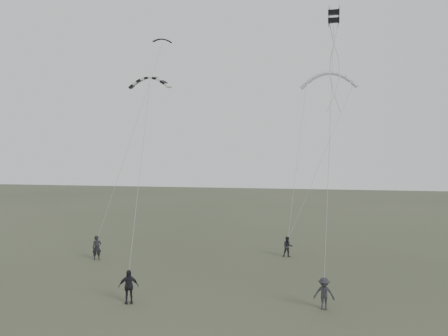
% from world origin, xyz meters
% --- Properties ---
extents(ground, '(140.00, 140.00, 0.00)m').
position_xyz_m(ground, '(0.00, 0.00, 0.00)').
color(ground, '#39412B').
rests_on(ground, ground).
extents(flyer_left, '(0.75, 0.69, 1.71)m').
position_xyz_m(flyer_left, '(-7.88, 5.50, 0.86)').
color(flyer_left, black).
rests_on(flyer_left, ground).
extents(flyer_right, '(0.81, 0.69, 1.48)m').
position_xyz_m(flyer_right, '(5.38, 9.02, 0.74)').
color(flyer_right, black).
rests_on(flyer_right, ground).
extents(flyer_center, '(1.08, 0.75, 1.69)m').
position_xyz_m(flyer_center, '(-2.00, -2.46, 0.85)').
color(flyer_center, black).
rests_on(flyer_center, ground).
extents(flyer_far, '(1.05, 0.67, 1.56)m').
position_xyz_m(flyer_far, '(7.67, -1.45, 0.78)').
color(flyer_far, '#252529').
rests_on(flyer_far, ground).
extents(kite_dark_small, '(1.62, 1.25, 0.61)m').
position_xyz_m(kite_dark_small, '(-4.92, 11.24, 16.84)').
color(kite_dark_small, black).
rests_on(kite_dark_small, flyer_left).
extents(kite_pale_large, '(4.55, 1.82, 2.02)m').
position_xyz_m(kite_pale_large, '(8.35, 12.79, 13.91)').
color(kite_pale_large, '#ACAEB1').
rests_on(kite_pale_large, flyer_right).
extents(kite_striped, '(2.88, 1.02, 1.24)m').
position_xyz_m(kite_striped, '(-3.79, 5.33, 12.70)').
color(kite_striped, black).
rests_on(kite_striped, flyer_center).
extents(kite_box, '(0.66, 0.78, 0.81)m').
position_xyz_m(kite_box, '(8.20, 2.35, 15.19)').
color(kite_box, black).
rests_on(kite_box, flyer_far).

